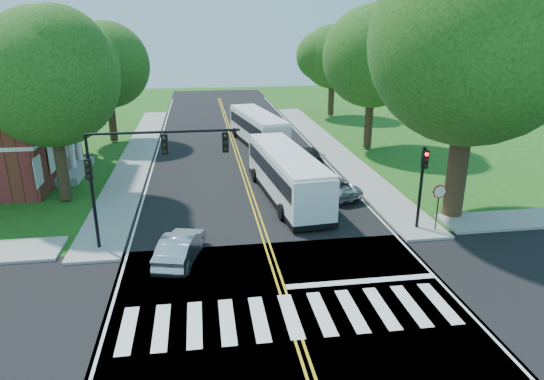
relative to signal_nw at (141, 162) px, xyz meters
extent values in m
plane|color=#204F13|center=(5.86, -6.43, -4.38)|extent=(140.00, 140.00, 0.00)
cube|color=black|center=(5.86, 11.57, -4.37)|extent=(14.00, 96.00, 0.01)
cube|color=black|center=(5.86, -6.43, -4.37)|extent=(60.00, 12.00, 0.01)
cube|color=gold|center=(5.86, 15.57, -4.36)|extent=(0.36, 70.00, 0.01)
cube|color=silver|center=(-0.94, 15.57, -4.36)|extent=(0.12, 70.00, 0.01)
cube|color=silver|center=(12.66, 15.57, -4.36)|extent=(0.12, 70.00, 0.01)
cube|color=silver|center=(5.86, -6.93, -4.36)|extent=(12.60, 3.00, 0.01)
cube|color=silver|center=(9.36, -4.83, -4.36)|extent=(6.60, 0.40, 0.01)
cube|color=gray|center=(-2.44, 18.57, -4.30)|extent=(2.60, 40.00, 0.15)
cube|color=gray|center=(14.16, 18.57, -4.30)|extent=(2.60, 40.00, 0.15)
cylinder|color=#362315|center=(16.86, 1.57, -1.23)|extent=(1.10, 1.10, 6.00)
sphere|color=#3D7923|center=(16.86, 1.57, 5.28)|extent=(10.80, 10.80, 10.80)
cylinder|color=#362315|center=(-5.64, 7.57, -1.83)|extent=(0.70, 0.70, 4.80)
sphere|color=#3D7923|center=(-5.64, 7.57, 3.17)|extent=(8.00, 8.00, 8.00)
cylinder|color=#362315|center=(-5.14, 23.57, -2.03)|extent=(0.70, 0.70, 4.40)
sphere|color=#3D7923|center=(-5.14, 23.57, 2.64)|extent=(7.60, 7.60, 7.60)
cylinder|color=#362315|center=(17.36, 17.57, -1.73)|extent=(0.70, 0.70, 5.00)
sphere|color=#3D7923|center=(17.36, 17.57, 3.50)|extent=(8.40, 8.40, 8.40)
cylinder|color=#362315|center=(18.36, 33.57, -2.03)|extent=(0.70, 0.70, 4.40)
sphere|color=#3D7923|center=(18.36, 33.57, 2.51)|extent=(7.20, 7.20, 7.20)
cube|color=silver|center=(-6.54, 13.57, 0.02)|extent=(1.40, 6.00, 0.45)
cube|color=gray|center=(-6.54, 13.57, -4.13)|extent=(1.80, 6.00, 0.50)
cylinder|color=silver|center=(-6.54, 11.37, -2.28)|extent=(0.50, 0.50, 4.20)
cylinder|color=silver|center=(-6.54, 13.57, -2.28)|extent=(0.50, 0.50, 4.20)
cylinder|color=silver|center=(-6.54, 15.77, -2.28)|extent=(0.50, 0.50, 4.20)
cylinder|color=black|center=(-2.34, 0.07, -1.93)|extent=(0.16, 0.16, 4.60)
cube|color=black|center=(-2.34, -0.08, -0.23)|extent=(0.30, 0.22, 0.95)
sphere|color=black|center=(-2.34, -0.22, 0.07)|extent=(0.18, 0.18, 0.18)
cylinder|color=black|center=(1.16, 0.07, 1.37)|extent=(7.00, 0.12, 0.12)
cube|color=black|center=(1.16, -0.08, 0.82)|extent=(0.30, 0.22, 0.95)
cube|color=black|center=(3.96, -0.08, 0.82)|extent=(0.30, 0.22, 0.95)
cylinder|color=black|center=(14.06, 0.07, -2.03)|extent=(0.16, 0.16, 4.40)
cube|color=black|center=(14.06, -0.08, -0.43)|extent=(0.30, 0.22, 0.95)
sphere|color=#FF0A05|center=(14.06, -0.22, -0.13)|extent=(0.18, 0.18, 0.18)
cylinder|color=black|center=(14.86, -0.43, -3.13)|extent=(0.06, 0.06, 2.20)
cylinder|color=#A50A07|center=(14.86, -0.46, -2.08)|extent=(0.76, 0.04, 0.76)
cube|color=white|center=(8.05, 6.12, -2.87)|extent=(3.54, 11.59, 2.66)
cube|color=black|center=(8.05, 6.12, -2.39)|extent=(3.53, 10.80, 0.92)
cube|color=black|center=(7.50, 11.85, -2.53)|extent=(2.37, 0.32, 1.55)
cube|color=orange|center=(7.50, 11.85, -1.66)|extent=(1.65, 0.26, 0.31)
cube|color=black|center=(8.05, 6.12, -4.05)|extent=(3.60, 11.70, 0.29)
cube|color=white|center=(8.05, 6.12, -1.49)|extent=(3.46, 11.25, 0.21)
cylinder|color=black|center=(8.94, 9.99, -3.90)|extent=(0.40, 0.95, 0.93)
cylinder|color=black|center=(6.44, 9.76, -3.90)|extent=(0.40, 0.95, 0.93)
cylinder|color=black|center=(9.63, 2.78, -3.90)|extent=(0.40, 0.95, 0.93)
cylinder|color=black|center=(7.13, 2.54, -3.90)|extent=(0.40, 0.95, 0.93)
cube|color=white|center=(8.00, 20.55, -2.91)|extent=(4.20, 11.32, 2.58)
cube|color=black|center=(8.00, 20.55, -2.44)|extent=(4.14, 10.57, 0.89)
cube|color=black|center=(7.07, 26.06, -2.58)|extent=(2.28, 0.48, 1.50)
cube|color=orange|center=(7.07, 26.06, -1.74)|extent=(1.59, 0.36, 0.30)
cube|color=black|center=(8.00, 20.55, -4.06)|extent=(4.27, 11.43, 0.28)
cube|color=white|center=(8.00, 20.55, -1.57)|extent=(4.10, 10.98, 0.21)
cylinder|color=black|center=(8.59, 24.36, -3.92)|extent=(0.45, 0.94, 0.90)
cylinder|color=black|center=(6.19, 23.95, -3.92)|extent=(0.45, 0.94, 0.90)
cylinder|color=black|center=(9.76, 17.42, -3.92)|extent=(0.45, 0.94, 0.90)
cylinder|color=black|center=(7.36, 17.01, -3.92)|extent=(0.45, 0.94, 0.90)
imported|color=#AEB1B6|center=(1.64, -1.74, -3.68)|extent=(2.44, 4.42, 1.38)
imported|color=#ACAFB3|center=(10.94, 6.07, -3.75)|extent=(3.40, 4.85, 1.23)
imported|color=black|center=(10.95, 13.51, -3.67)|extent=(2.09, 4.84, 1.39)
camera|label=1|loc=(2.79, -22.43, 6.09)|focal=32.00mm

